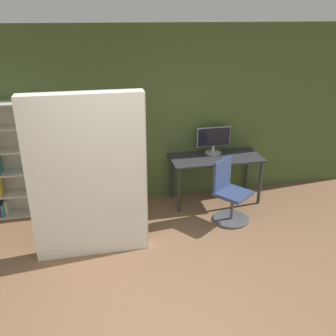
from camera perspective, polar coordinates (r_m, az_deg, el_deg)
wall_back at (r=5.74m, az=-6.58°, el=7.56°), size 8.00×0.06×2.70m
desk at (r=5.91m, az=7.28°, el=0.86°), size 1.43×0.65×0.75m
monitor at (r=5.96m, az=6.97°, el=4.35°), size 0.54×0.26×0.43m
office_chair at (r=5.49m, az=9.35°, el=-4.35°), size 0.62×0.62×0.91m
bookshelf at (r=5.86m, az=-23.17°, el=0.82°), size 0.88×0.33×1.70m
mattress_near at (r=4.52m, az=-12.01°, el=-1.56°), size 1.38×0.22×2.04m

